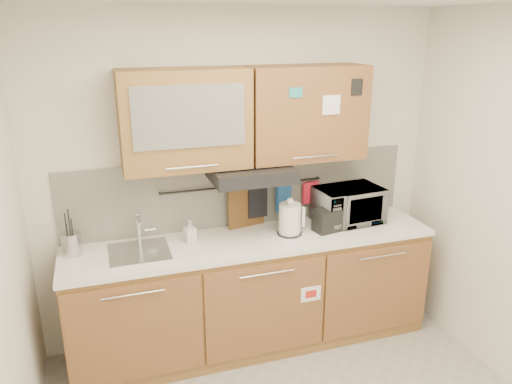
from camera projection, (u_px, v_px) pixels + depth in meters
wall_back at (241, 179)px, 3.95m from camera, size 3.20×0.00×3.20m
base_cabinet at (253, 297)px, 3.96m from camera, size 2.80×0.64×0.88m
countertop at (253, 241)px, 3.80m from camera, size 2.82×0.62×0.04m
backsplash at (242, 191)px, 3.97m from camera, size 2.80×0.02×0.56m
upper_cabinets at (247, 116)px, 3.62m from camera, size 1.82×0.37×0.70m
range_hood at (251, 173)px, 3.69m from camera, size 0.60×0.46×0.10m
sink at (139, 251)px, 3.56m from camera, size 0.42×0.40×0.26m
utensil_rail at (243, 186)px, 3.92m from camera, size 1.30×0.02×0.02m
utensil_crock at (72, 243)px, 3.49m from camera, size 0.15×0.15×0.33m
kettle at (290, 220)px, 3.83m from camera, size 0.21×0.19×0.30m
toaster at (329, 219)px, 3.91m from camera, size 0.26×0.19×0.18m
microwave at (348, 205)px, 4.07m from camera, size 0.56×0.40×0.29m
soap_bottle at (190, 231)px, 3.70m from camera, size 0.09×0.09×0.17m
cutting_board at (246, 211)px, 3.98m from camera, size 0.31×0.09×0.39m
oven_mitt at (283, 198)px, 4.05m from camera, size 0.14×0.07×0.23m
dark_pouch at (257, 202)px, 3.98m from camera, size 0.16×0.06×0.25m
pot_holder at (311, 192)px, 4.11m from camera, size 0.15×0.05×0.18m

